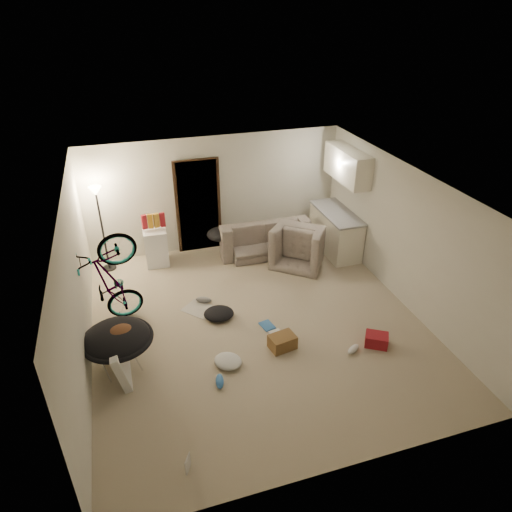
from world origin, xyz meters
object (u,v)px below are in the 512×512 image
object	(u,v)px
tv_box	(120,356)
drink_case_b	(377,340)
armchair	(302,246)
drink_case_a	(282,342)
sofa	(262,239)
juicer	(286,342)
bicycle	(115,300)
floor_lamp	(99,211)
mini_fridge	(156,247)
kitchen_counter	(335,232)
saucer_chair	(118,344)

from	to	relation	value
tv_box	drink_case_b	bearing A→B (deg)	-8.59
armchair	drink_case_a	distance (m)	2.88
sofa	juicer	world-z (taller)	sofa
bicycle	drink_case_a	bearing A→B (deg)	-126.40
tv_box	drink_case_a	size ratio (longest dim) A/B	2.31
floor_lamp	mini_fridge	distance (m)	1.35
bicycle	mini_fridge	distance (m)	2.04
drink_case_a	drink_case_b	size ratio (longest dim) A/B	1.14
floor_lamp	bicycle	world-z (taller)	floor_lamp
mini_fridge	tv_box	distance (m)	3.22
floor_lamp	drink_case_a	bearing A→B (deg)	-52.60
kitchen_counter	bicycle	bearing A→B (deg)	-164.80
tv_box	juicer	world-z (taller)	tv_box
kitchen_counter	drink_case_b	world-z (taller)	kitchen_counter
armchair	drink_case_a	bearing A→B (deg)	100.54
kitchen_counter	juicer	size ratio (longest dim) A/B	7.27
floor_lamp	bicycle	size ratio (longest dim) A/B	1.00
bicycle	sofa	bearing A→B (deg)	-67.56
bicycle	juicer	size ratio (longest dim) A/B	8.78
tv_box	mini_fridge	bearing A→B (deg)	73.84
tv_box	kitchen_counter	bearing A→B (deg)	28.19
floor_lamp	armchair	bearing A→B (deg)	-12.39
mini_fridge	drink_case_a	bearing A→B (deg)	-62.16
bicycle	drink_case_b	xyz separation A→B (m)	(3.98, -1.85, -0.37)
armchair	bicycle	size ratio (longest dim) A/B	0.57
drink_case_a	drink_case_b	bearing A→B (deg)	-25.40
sofa	mini_fridge	bearing A→B (deg)	-1.37
saucer_chair	juicer	xyz separation A→B (m)	(2.57, -0.30, -0.36)
drink_case_b	armchair	bearing A→B (deg)	123.89
mini_fridge	floor_lamp	bearing A→B (deg)	176.14
kitchen_counter	armchair	size ratio (longest dim) A/B	1.45
floor_lamp	armchair	distance (m)	4.17
sofa	juicer	size ratio (longest dim) A/B	9.48
armchair	mini_fridge	distance (m)	3.07
saucer_chair	drink_case_b	size ratio (longest dim) A/B	2.97
juicer	armchair	bearing A→B (deg)	62.85
drink_case_b	juicer	world-z (taller)	same
kitchen_counter	saucer_chair	world-z (taller)	kitchen_counter
juicer	tv_box	bearing A→B (deg)	175.92
mini_fridge	drink_case_a	world-z (taller)	mini_fridge
bicycle	floor_lamp	bearing A→B (deg)	-3.12
saucer_chair	juicer	bearing A→B (deg)	-6.62
sofa	drink_case_b	world-z (taller)	sofa
armchair	mini_fridge	size ratio (longest dim) A/B	1.31
mini_fridge	tv_box	bearing A→B (deg)	-104.21
sofa	mini_fridge	distance (m)	2.31
floor_lamp	juicer	distance (m)	4.48
drink_case_a	kitchen_counter	bearing A→B (deg)	40.29
mini_fridge	sofa	bearing A→B (deg)	-0.59
armchair	sofa	bearing A→B (deg)	-6.29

